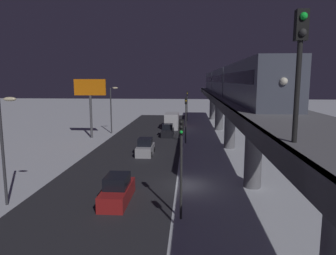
% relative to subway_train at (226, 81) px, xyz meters
% --- Properties ---
extents(ground_plane, '(240.00, 240.00, 0.00)m').
position_rel_subway_train_xyz_m(ground_plane, '(5.78, 20.44, -8.61)').
color(ground_plane, silver).
extents(avenue_asphalt, '(11.00, 104.88, 0.01)m').
position_rel_subway_train_xyz_m(avenue_asphalt, '(11.82, 20.44, -8.61)').
color(avenue_asphalt, '#28282D').
rests_on(avenue_asphalt, ground_plane).
extents(elevated_railway, '(5.00, 104.88, 6.83)m').
position_rel_subway_train_xyz_m(elevated_railway, '(0.09, 20.44, -2.72)').
color(elevated_railway, slate).
rests_on(elevated_railway, ground_plane).
extents(subway_train, '(2.94, 55.47, 3.40)m').
position_rel_subway_train_xyz_m(subway_train, '(0.00, 0.00, 0.00)').
color(subway_train, '#4C5160').
rests_on(subway_train, elevated_railway).
extents(rail_signal, '(0.36, 0.41, 4.00)m').
position_rel_subway_train_xyz_m(rail_signal, '(1.96, 35.79, 0.95)').
color(rail_signal, black).
rests_on(rail_signal, elevated_railway).
extents(sedan_silver, '(1.91, 4.05, 1.97)m').
position_rel_subway_train_xyz_m(sedan_silver, '(10.42, 9.82, -7.83)').
color(sedan_silver, '#B2B2B7').
rests_on(sedan_silver, ground_plane).
extents(sedan_black, '(1.80, 4.04, 1.97)m').
position_rel_subway_train_xyz_m(sedan_black, '(8.62, -2.56, -7.81)').
color(sedan_black, black).
rests_on(sedan_black, ground_plane).
extents(sedan_red, '(1.80, 4.73, 1.97)m').
position_rel_subway_train_xyz_m(sedan_red, '(10.42, 24.27, -7.81)').
color(sedan_red, '#A51E1E').
rests_on(sedan_red, ground_plane).
extents(box_truck, '(2.40, 7.40, 2.80)m').
position_rel_subway_train_xyz_m(box_truck, '(8.42, -11.41, -7.26)').
color(box_truck, '#A51E1E').
rests_on(box_truck, ground_plane).
extents(traffic_light_near, '(0.32, 0.44, 6.40)m').
position_rel_subway_train_xyz_m(traffic_light_near, '(5.72, 26.87, -4.42)').
color(traffic_light_near, '#2D2D2D').
rests_on(traffic_light_near, ground_plane).
extents(traffic_light_mid, '(0.32, 0.44, 6.40)m').
position_rel_subway_train_xyz_m(traffic_light_mid, '(5.72, 2.87, -4.42)').
color(traffic_light_mid, '#2D2D2D').
rests_on(traffic_light_mid, ground_plane).
extents(traffic_light_far, '(0.32, 0.44, 6.40)m').
position_rel_subway_train_xyz_m(traffic_light_far, '(5.72, -21.14, -4.42)').
color(traffic_light_far, '#2D2D2D').
rests_on(traffic_light_far, ground_plane).
extents(commercial_billboard, '(4.80, 0.36, 8.90)m').
position_rel_subway_train_xyz_m(commercial_billboard, '(20.15, -0.34, -1.78)').
color(commercial_billboard, '#4C4C51').
rests_on(commercial_billboard, ground_plane).
extents(street_lamp_near, '(1.35, 0.44, 7.65)m').
position_rel_subway_train_xyz_m(street_lamp_near, '(17.90, 25.44, -3.80)').
color(street_lamp_near, '#38383D').
rests_on(street_lamp_near, ground_plane).
extents(street_lamp_far, '(1.35, 0.44, 7.65)m').
position_rel_subway_train_xyz_m(street_lamp_far, '(17.90, -4.56, -3.80)').
color(street_lamp_far, '#38383D').
rests_on(street_lamp_far, ground_plane).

